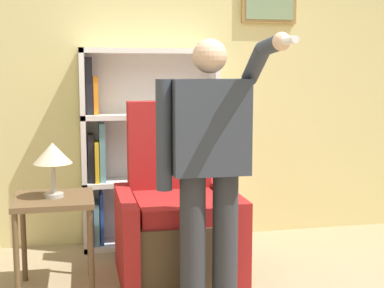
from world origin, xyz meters
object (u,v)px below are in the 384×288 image
object	(u,v)px
person_standing	(210,161)
table_lamp	(53,155)
armchair	(176,223)
side_table	(55,212)
bookcase	(140,151)

from	to	relation	value
person_standing	table_lamp	xyz separation A→B (m)	(-0.89, 0.54, -0.02)
armchair	table_lamp	size ratio (longest dim) A/B	3.44
armchair	side_table	size ratio (longest dim) A/B	1.94
bookcase	armchair	distance (m)	0.85
person_standing	table_lamp	distance (m)	1.04
table_lamp	side_table	bearing A→B (deg)	0.00
armchair	table_lamp	xyz separation A→B (m)	(-0.81, -0.10, 0.52)
bookcase	side_table	size ratio (longest dim) A/B	2.56
side_table	table_lamp	distance (m)	0.37
armchair	person_standing	xyz separation A→B (m)	(0.08, -0.64, 0.54)
bookcase	person_standing	xyz separation A→B (m)	(0.24, -1.37, 0.14)
bookcase	side_table	distance (m)	1.09
armchair	side_table	bearing A→B (deg)	-172.64
side_table	armchair	bearing A→B (deg)	7.36
side_table	table_lamp	size ratio (longest dim) A/B	1.78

